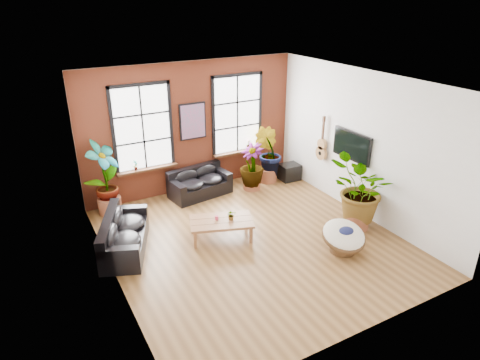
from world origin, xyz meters
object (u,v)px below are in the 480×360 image
at_px(coffee_table, 221,222).
at_px(papasan_chair, 344,237).
at_px(sofa_back, 199,183).
at_px(sofa_left, 122,235).

xyz_separation_m(coffee_table, papasan_chair, (2.01, -1.74, -0.04)).
relative_size(sofa_back, coffee_table, 1.10).
bearing_deg(sofa_back, coffee_table, -109.55).
xyz_separation_m(sofa_left, papasan_chair, (4.07, -2.34, 0.01)).
bearing_deg(sofa_left, sofa_back, -33.62).
bearing_deg(sofa_back, sofa_left, -153.93).
distance_m(coffee_table, papasan_chair, 2.66).
height_order(sofa_back, coffee_table, sofa_back).
bearing_deg(coffee_table, papasan_chair, -21.42).
bearing_deg(papasan_chair, sofa_back, 117.87).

